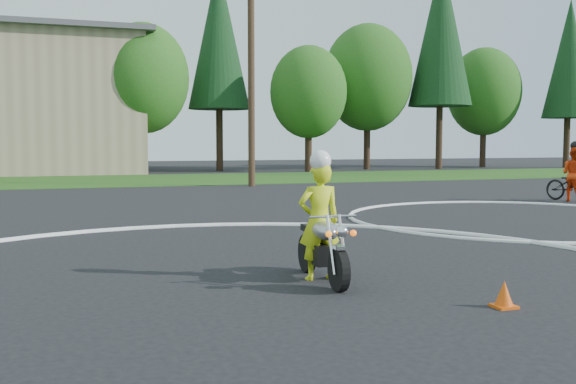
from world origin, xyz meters
name	(u,v)px	position (x,y,z in m)	size (l,w,h in m)	color
ground	(346,365)	(0.00, 0.00, 0.00)	(120.00, 120.00, 0.00)	black
grass_strip	(118,180)	(0.00, 27.00, 0.01)	(120.00, 10.00, 0.02)	#1E4714
course_markings	(361,258)	(2.17, 4.35, 0.01)	(19.05, 19.05, 0.12)	silver
primary_motorcycle	(323,247)	(0.99, 2.99, 0.45)	(0.61, 1.76, 0.92)	black
rider_primary_grp	(319,217)	(0.98, 3.12, 0.83)	(0.58, 0.39, 1.71)	#C6DB17
rider_second_grp	(574,180)	(12.59, 11.16, 0.66)	(1.09, 2.04, 1.86)	black
traffic_cones	(568,280)	(3.63, 1.54, 0.14)	(17.72, 9.79, 0.30)	#DB4D0B
treeline	(340,70)	(14.78, 34.61, 6.62)	(38.20, 8.10, 14.52)	#382619
utility_poles	(251,60)	(5.00, 21.00, 5.20)	(41.60, 1.12, 10.00)	#473321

